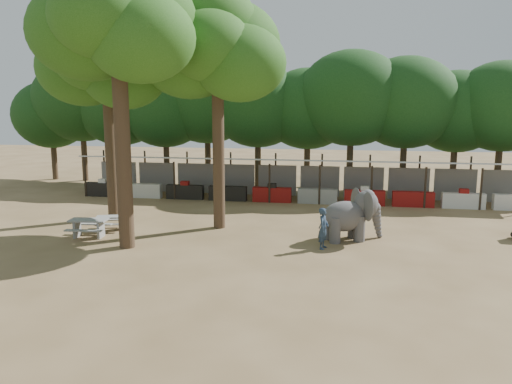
% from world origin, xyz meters
% --- Properties ---
extents(ground, '(100.00, 100.00, 0.00)m').
position_xyz_m(ground, '(0.00, 0.00, 0.00)').
color(ground, brown).
rests_on(ground, ground).
extents(vendor_stalls, '(28.00, 2.99, 2.80)m').
position_xyz_m(vendor_stalls, '(-0.00, 13.84, 1.18)').
color(vendor_stalls, '#A9ACB1').
rests_on(vendor_stalls, ground).
extents(yard_tree_left, '(7.10, 6.90, 11.02)m').
position_xyz_m(yard_tree_left, '(-9.13, 7.19, 8.20)').
color(yard_tree_left, '#332316').
rests_on(yard_tree_left, ground).
extents(yard_tree_center, '(7.10, 6.90, 12.04)m').
position_xyz_m(yard_tree_center, '(-6.13, 2.19, 9.21)').
color(yard_tree_center, '#332316').
rests_on(yard_tree_center, ground).
extents(yard_tree_back, '(7.10, 6.90, 11.36)m').
position_xyz_m(yard_tree_back, '(-3.13, 6.19, 8.54)').
color(yard_tree_back, '#332316').
rests_on(yard_tree_back, ground).
extents(backdrop_trees, '(46.46, 5.95, 8.33)m').
position_xyz_m(backdrop_trees, '(0.00, 19.00, 5.51)').
color(backdrop_trees, '#332316').
rests_on(backdrop_trees, ground).
extents(elephant, '(3.00, 2.37, 2.25)m').
position_xyz_m(elephant, '(3.35, 4.84, 1.12)').
color(elephant, '#454242').
rests_on(elephant, ground).
extents(handler, '(0.55, 0.70, 1.74)m').
position_xyz_m(handler, '(2.17, 3.24, 0.87)').
color(handler, '#26384C').
rests_on(handler, ground).
extents(picnic_table_near, '(1.81, 1.66, 0.84)m').
position_xyz_m(picnic_table_near, '(-8.37, 3.17, 0.55)').
color(picnic_table_near, gray).
rests_on(picnic_table_near, ground).
extents(picnic_table_far, '(1.65, 1.57, 0.67)m').
position_xyz_m(picnic_table_far, '(-8.01, 4.63, 0.44)').
color(picnic_table_far, gray).
rests_on(picnic_table_far, ground).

